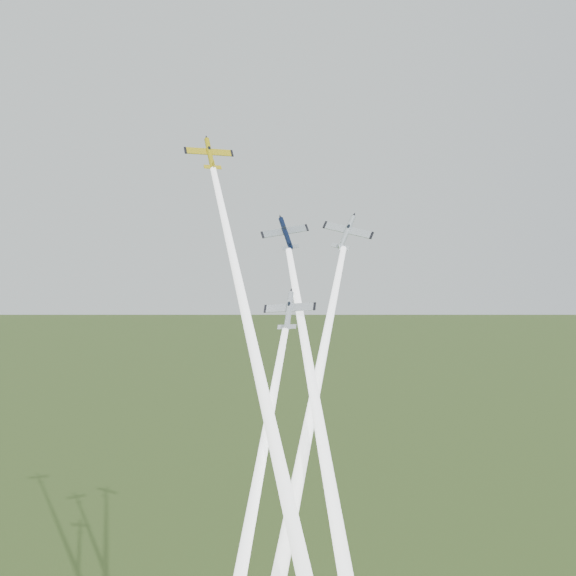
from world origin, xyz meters
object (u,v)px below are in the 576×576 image
(plane_navy, at_px, (286,233))
(plane_silver_low, at_px, (289,310))
(plane_silver_right, at_px, (347,232))
(plane_yellow, at_px, (210,154))

(plane_navy, xyz_separation_m, plane_silver_low, (0.71, -10.50, -11.23))
(plane_navy, relative_size, plane_silver_right, 0.89)
(plane_navy, distance_m, plane_silver_right, 11.92)
(plane_yellow, xyz_separation_m, plane_silver_right, (22.34, 3.70, -12.58))
(plane_yellow, distance_m, plane_silver_low, 30.44)
(plane_silver_low, bearing_deg, plane_navy, 108.04)
(plane_silver_right, distance_m, plane_silver_low, 22.52)
(plane_navy, relative_size, plane_silver_low, 0.99)
(plane_navy, height_order, plane_silver_right, plane_silver_right)
(plane_yellow, xyz_separation_m, plane_navy, (12.34, -2.78, -12.85))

